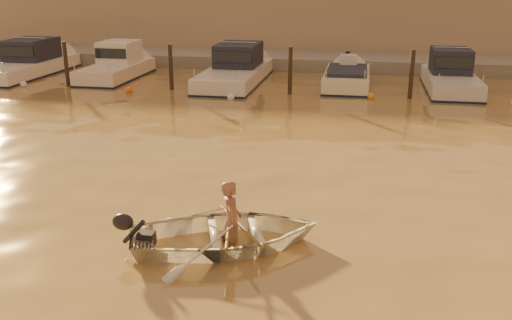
% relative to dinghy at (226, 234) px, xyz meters
% --- Properties ---
extents(ground_plane, '(160.00, 160.00, 0.00)m').
position_rel_dinghy_xyz_m(ground_plane, '(-0.51, 0.67, -0.25)').
color(ground_plane, olive).
rests_on(ground_plane, ground).
extents(dinghy, '(4.24, 3.65, 0.74)m').
position_rel_dinghy_xyz_m(dinghy, '(0.00, 0.00, 0.00)').
color(dinghy, silver).
rests_on(dinghy, ground_plane).
extents(person, '(0.57, 0.68, 1.60)m').
position_rel_dinghy_xyz_m(person, '(0.09, 0.04, 0.25)').
color(person, '#8F5C47').
rests_on(person, dinghy).
extents(outboard_motor, '(0.98, 0.70, 0.70)m').
position_rel_dinghy_xyz_m(outboard_motor, '(-1.40, -0.54, 0.03)').
color(outboard_motor, black).
rests_on(outboard_motor, dinghy).
extents(oar_port, '(1.19, 1.80, 0.13)m').
position_rel_dinghy_xyz_m(oar_port, '(0.23, 0.09, 0.17)').
color(oar_port, brown).
rests_on(oar_port, dinghy).
extents(oar_starboard, '(0.46, 2.07, 0.13)m').
position_rel_dinghy_xyz_m(oar_starboard, '(0.05, 0.02, 0.17)').
color(oar_starboard, brown).
rests_on(oar_starboard, dinghy).
extents(moored_boat_0, '(2.42, 7.64, 1.75)m').
position_rel_dinghy_xyz_m(moored_boat_0, '(-14.47, 16.67, 0.38)').
color(moored_boat_0, white).
rests_on(moored_boat_0, ground_plane).
extents(moored_boat_1, '(2.06, 6.18, 1.75)m').
position_rel_dinghy_xyz_m(moored_boat_1, '(-9.59, 16.67, 0.38)').
color(moored_boat_1, beige).
rests_on(moored_boat_1, ground_plane).
extents(moored_boat_2, '(2.42, 8.05, 1.75)m').
position_rel_dinghy_xyz_m(moored_boat_2, '(-3.59, 16.67, 0.38)').
color(moored_boat_2, silver).
rests_on(moored_boat_2, ground_plane).
extents(moored_boat_3, '(1.98, 5.74, 0.95)m').
position_rel_dinghy_xyz_m(moored_boat_3, '(1.63, 16.67, -0.02)').
color(moored_boat_3, '#E9E5C3').
rests_on(moored_boat_3, ground_plane).
extents(moored_boat_4, '(2.08, 6.47, 1.75)m').
position_rel_dinghy_xyz_m(moored_boat_4, '(6.15, 16.67, 0.38)').
color(moored_boat_4, beige).
rests_on(moored_boat_4, ground_plane).
extents(piling_0, '(0.18, 0.18, 2.20)m').
position_rel_dinghy_xyz_m(piling_0, '(-11.01, 14.47, 0.65)').
color(piling_0, '#2D2319').
rests_on(piling_0, ground_plane).
extents(piling_1, '(0.18, 0.18, 2.20)m').
position_rel_dinghy_xyz_m(piling_1, '(-6.01, 14.47, 0.65)').
color(piling_1, '#2D2319').
rests_on(piling_1, ground_plane).
extents(piling_2, '(0.18, 0.18, 2.20)m').
position_rel_dinghy_xyz_m(piling_2, '(-0.71, 14.47, 0.65)').
color(piling_2, '#2D2319').
rests_on(piling_2, ground_plane).
extents(piling_3, '(0.18, 0.18, 2.20)m').
position_rel_dinghy_xyz_m(piling_3, '(4.29, 14.47, 0.65)').
color(piling_3, '#2D2319').
rests_on(piling_3, ground_plane).
extents(fender_a, '(0.30, 0.30, 0.30)m').
position_rel_dinghy_xyz_m(fender_a, '(-12.86, 13.83, -0.15)').
color(fender_a, silver).
rests_on(fender_a, ground_plane).
extents(fender_b, '(0.30, 0.30, 0.30)m').
position_rel_dinghy_xyz_m(fender_b, '(-7.61, 13.49, -0.15)').
color(fender_b, orange).
rests_on(fender_b, ground_plane).
extents(fender_c, '(0.30, 0.30, 0.30)m').
position_rel_dinghy_xyz_m(fender_c, '(-2.93, 12.90, -0.15)').
color(fender_c, white).
rests_on(fender_c, ground_plane).
extents(fender_d, '(0.30, 0.30, 0.30)m').
position_rel_dinghy_xyz_m(fender_d, '(2.72, 14.10, -0.15)').
color(fender_d, orange).
rests_on(fender_d, ground_plane).
extents(quay, '(52.00, 4.00, 1.00)m').
position_rel_dinghy_xyz_m(quay, '(-0.51, 22.17, -0.10)').
color(quay, gray).
rests_on(quay, ground_plane).
extents(waterfront_building, '(46.00, 7.00, 4.80)m').
position_rel_dinghy_xyz_m(waterfront_building, '(-0.51, 27.67, 2.15)').
color(waterfront_building, '#9E8466').
rests_on(waterfront_building, quay).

